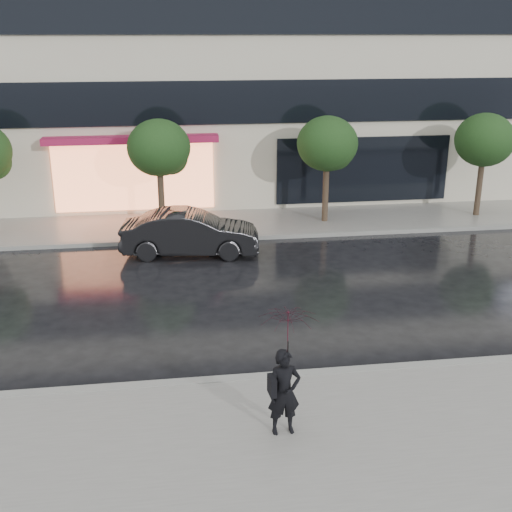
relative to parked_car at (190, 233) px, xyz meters
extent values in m
plane|color=black|center=(2.11, -7.21, -0.72)|extent=(120.00, 120.00, 0.00)
cube|color=slate|center=(2.11, -10.46, -0.66)|extent=(60.00, 4.50, 0.12)
cube|color=slate|center=(2.11, 3.04, -0.66)|extent=(60.00, 3.50, 0.12)
cube|color=gray|center=(2.11, -8.21, -0.65)|extent=(60.00, 0.25, 0.14)
cube|color=gray|center=(2.11, 1.29, -0.65)|extent=(60.00, 0.25, 0.14)
cube|color=black|center=(2.11, 4.73, 3.58)|extent=(28.00, 0.12, 1.60)
cube|color=black|center=(2.11, 4.73, 6.78)|extent=(28.00, 0.12, 1.60)
cube|color=#FF8C59|center=(-1.89, 4.71, 0.88)|extent=(6.00, 0.10, 2.60)
cube|color=#9C1843|center=(-1.89, 4.38, 2.33)|extent=(6.40, 0.70, 0.25)
cube|color=black|center=(7.11, 4.73, 0.88)|extent=(7.00, 0.10, 2.60)
cylinder|color=#33261C|center=(-0.89, 2.79, 0.38)|extent=(0.22, 0.22, 2.20)
ellipsoid|color=black|center=(-0.89, 2.79, 2.28)|extent=(2.20, 2.20, 1.98)
sphere|color=black|center=(-0.49, 2.99, 1.88)|extent=(1.20, 1.20, 1.20)
cylinder|color=#33261C|center=(5.11, 2.79, 0.38)|extent=(0.22, 0.22, 2.20)
ellipsoid|color=black|center=(5.11, 2.79, 2.28)|extent=(2.20, 2.20, 1.98)
sphere|color=black|center=(5.51, 2.99, 1.88)|extent=(1.20, 1.20, 1.20)
cylinder|color=#33261C|center=(11.11, 2.79, 0.38)|extent=(0.22, 0.22, 2.20)
ellipsoid|color=black|center=(11.11, 2.79, 2.28)|extent=(2.20, 2.20, 1.98)
sphere|color=black|center=(11.51, 2.99, 1.88)|extent=(1.20, 1.20, 1.20)
imported|color=black|center=(0.00, 0.00, 0.00)|extent=(4.51, 2.01, 1.44)
imported|color=black|center=(1.19, -10.16, 0.19)|extent=(0.61, 0.43, 1.59)
imported|color=#350915|center=(1.24, -10.16, 1.29)|extent=(1.09, 1.10, 0.92)
cylinder|color=black|center=(1.24, -10.16, 0.78)|extent=(0.02, 0.02, 0.79)
cube|color=black|center=(0.96, -10.23, 0.39)|extent=(0.13, 0.30, 0.34)
camera|label=1|loc=(-0.64, -19.68, 6.10)|focal=45.00mm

